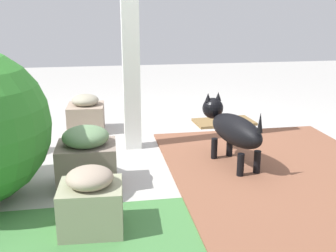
{
  "coord_description": "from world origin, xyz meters",
  "views": [
    {
      "loc": [
        0.59,
        3.54,
        1.3
      ],
      "look_at": [
        0.02,
        0.27,
        0.32
      ],
      "focal_mm": 42.76,
      "sensor_mm": 36.0,
      "label": 1
    }
  ],
  "objects": [
    {
      "name": "ground_plane",
      "position": [
        0.0,
        0.0,
        0.0
      ],
      "size": [
        12.0,
        12.0,
        0.0
      ],
      "primitive_type": "plane",
      "color": "#AAA8A3"
    },
    {
      "name": "stone_planter_mid",
      "position": [
        0.71,
        0.66,
        0.22
      ],
      "size": [
        0.45,
        0.38,
        0.47
      ],
      "color": "gray",
      "rests_on": "ground"
    },
    {
      "name": "terracotta_pot_tall",
      "position": [
        1.36,
        -0.16,
        0.22
      ],
      "size": [
        0.27,
        0.27,
        0.61
      ],
      "color": "#A05C3A",
      "rests_on": "ground"
    },
    {
      "name": "stone_planter_nearest",
      "position": [
        0.75,
        -0.78,
        0.19
      ],
      "size": [
        0.4,
        0.42,
        0.41
      ],
      "color": "gray",
      "rests_on": "ground"
    },
    {
      "name": "porch_pillar",
      "position": [
        0.3,
        -0.16,
        1.1
      ],
      "size": [
        0.15,
        0.15,
        2.2
      ],
      "primitive_type": "cube",
      "color": "white",
      "rests_on": "ground"
    },
    {
      "name": "stone_planter_far",
      "position": [
        0.68,
        1.32,
        0.19
      ],
      "size": [
        0.39,
        0.34,
        0.41
      ],
      "color": "gray",
      "rests_on": "ground"
    },
    {
      "name": "brick_path",
      "position": [
        -0.85,
        0.72,
        0.01
      ],
      "size": [
        1.8,
        2.4,
        0.02
      ],
      "primitive_type": "cube",
      "color": "brown",
      "rests_on": "ground"
    },
    {
      "name": "doormat",
      "position": [
        -0.84,
        -0.82,
        0.01
      ],
      "size": [
        0.71,
        0.42,
        0.03
      ],
      "primitive_type": "cube",
      "rotation": [
        0.0,
        0.0,
        0.06
      ],
      "color": "brown",
      "rests_on": "ground"
    },
    {
      "name": "dog",
      "position": [
        -0.5,
        0.45,
        0.33
      ],
      "size": [
        0.38,
        0.84,
        0.57
      ],
      "color": "black",
      "rests_on": "ground"
    }
  ]
}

